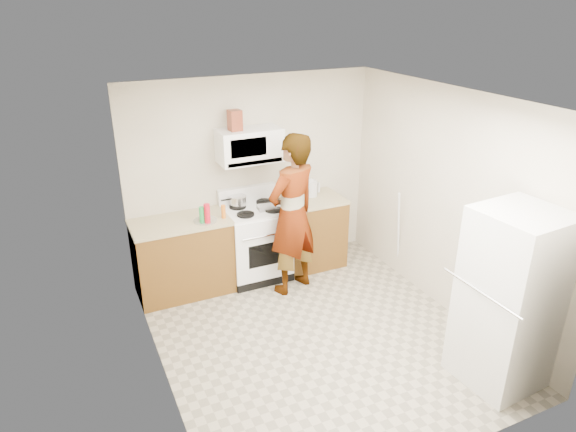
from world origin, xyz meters
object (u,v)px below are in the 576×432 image
person (292,215)px  kettle (311,188)px  microwave (250,145)px  saucepan (238,201)px  fridge (509,299)px  gas_range (256,241)px

person → kettle: person is taller
microwave → saucepan: bearing=170.0°
person → saucepan: (-0.44, 0.64, 0.03)m
microwave → kettle: 1.06m
fridge → kettle: (-0.53, 2.85, 0.19)m
gas_range → kettle: bearing=6.8°
gas_range → fridge: size_ratio=0.66×
person → kettle: 0.80m
microwave → person: person is taller
fridge → kettle: 2.91m
microwave → fridge: size_ratio=0.45×
gas_range → saucepan: bearing=135.9°
microwave → saucepan: size_ratio=3.77×
person → saucepan: size_ratio=9.74×
gas_range → kettle: 1.00m
saucepan → fridge: bearing=-62.6°
person → fridge: bearing=94.0°
gas_range → saucepan: gas_range is taller
gas_range → microwave: microwave is taller
gas_range → person: 0.75m
saucepan → kettle: bearing=-3.3°
person → kettle: size_ratio=9.73×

